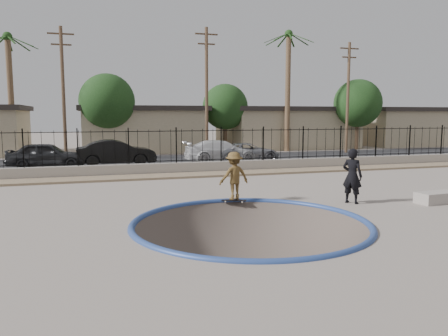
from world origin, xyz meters
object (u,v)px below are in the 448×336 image
at_px(concrete_ledge, 438,197).
at_px(skateboard, 234,200).
at_px(car_a, 47,155).
at_px(car_b, 116,153).
at_px(car_d, 247,152).
at_px(videographer, 352,176).
at_px(skater, 234,178).
at_px(car_c, 222,151).

bearing_deg(concrete_ledge, skateboard, 161.52).
xyz_separation_m(skateboard, car_a, (-7.43, 12.84, 0.73)).
xyz_separation_m(skateboard, car_b, (-3.41, 12.84, 0.76)).
height_order(concrete_ledge, car_a, car_a).
relative_size(concrete_ledge, car_d, 0.36).
bearing_deg(concrete_ledge, car_b, 124.36).
bearing_deg(car_a, concrete_ledge, -133.59).
bearing_deg(videographer, car_a, 3.86).
bearing_deg(videographer, skateboard, 35.26).
xyz_separation_m(skater, concrete_ledge, (6.96, -2.33, -0.67)).
bearing_deg(concrete_ledge, videographer, 163.59).
relative_size(skateboard, concrete_ledge, 0.57).
distance_m(skater, concrete_ledge, 7.37).
bearing_deg(skateboard, car_b, 129.39).
bearing_deg(car_d, videographer, 175.31).
distance_m(car_a, car_c, 10.84).
relative_size(skateboard, car_c, 0.18).
xyz_separation_m(skateboard, car_d, (5.22, 12.84, 0.59)).
bearing_deg(videographer, car_b, -7.41).
bearing_deg(concrete_ledge, skater, 161.52).
bearing_deg(concrete_ledge, car_d, 96.54).
xyz_separation_m(concrete_ledge, car_a, (-14.39, 15.16, 0.60)).
bearing_deg(skater, car_b, -82.13).
bearing_deg(videographer, skater, 35.26).
distance_m(skater, car_c, 13.28).
height_order(videographer, car_a, videographer).
distance_m(videographer, car_b, 16.07).
distance_m(skateboard, videographer, 4.32).
bearing_deg(car_d, car_a, 90.31).
height_order(skater, car_c, skater).
relative_size(skater, car_c, 0.35).
relative_size(car_a, car_c, 0.90).
relative_size(videographer, concrete_ledge, 1.24).
bearing_deg(car_a, skateboard, -147.03).
height_order(skateboard, concrete_ledge, concrete_ledge).
xyz_separation_m(skater, car_c, (3.41, 12.84, -0.11)).
bearing_deg(car_b, skateboard, -166.56).
relative_size(car_a, car_b, 0.93).
xyz_separation_m(skateboard, car_c, (3.41, 12.84, 0.69)).
bearing_deg(car_a, car_b, -87.09).
bearing_deg(skater, car_d, -119.12).
height_order(skater, car_b, skater).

